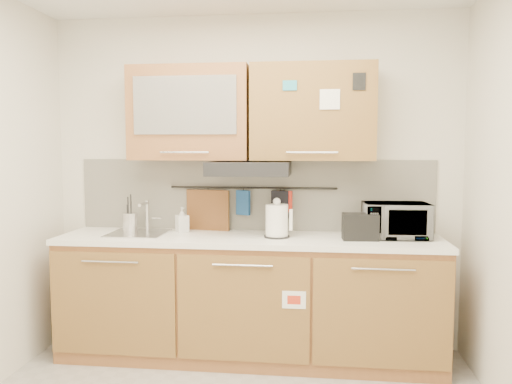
# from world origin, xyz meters

# --- Properties ---
(wall_back) EXTENTS (3.20, 0.00, 3.20)m
(wall_back) POSITION_xyz_m (0.00, 1.50, 1.30)
(wall_back) COLOR silver
(wall_back) RESTS_ON ground
(base_cabinet) EXTENTS (2.80, 0.64, 0.88)m
(base_cabinet) POSITION_xyz_m (0.00, 1.19, 0.41)
(base_cabinet) COLOR #A5673A
(base_cabinet) RESTS_ON floor
(countertop) EXTENTS (2.82, 0.62, 0.04)m
(countertop) POSITION_xyz_m (0.00, 1.19, 0.90)
(countertop) COLOR white
(countertop) RESTS_ON base_cabinet
(backsplash) EXTENTS (2.80, 0.02, 0.56)m
(backsplash) POSITION_xyz_m (0.00, 1.49, 1.20)
(backsplash) COLOR silver
(backsplash) RESTS_ON countertop
(upper_cabinets) EXTENTS (1.82, 0.37, 0.70)m
(upper_cabinets) POSITION_xyz_m (-0.00, 1.32, 1.83)
(upper_cabinets) COLOR #A5673A
(upper_cabinets) RESTS_ON wall_back
(range_hood) EXTENTS (0.60, 0.46, 0.10)m
(range_hood) POSITION_xyz_m (0.00, 1.25, 1.42)
(range_hood) COLOR black
(range_hood) RESTS_ON upper_cabinets
(sink) EXTENTS (0.42, 0.40, 0.26)m
(sink) POSITION_xyz_m (-0.85, 1.21, 0.92)
(sink) COLOR silver
(sink) RESTS_ON countertop
(utensil_rail) EXTENTS (1.30, 0.02, 0.02)m
(utensil_rail) POSITION_xyz_m (0.00, 1.45, 1.26)
(utensil_rail) COLOR black
(utensil_rail) RESTS_ON backsplash
(utensil_crock) EXTENTS (0.12, 0.12, 0.29)m
(utensil_crock) POSITION_xyz_m (-0.95, 1.31, 1.00)
(utensil_crock) COLOR silver
(utensil_crock) RESTS_ON countertop
(kettle) EXTENTS (0.21, 0.19, 0.29)m
(kettle) POSITION_xyz_m (0.21, 1.18, 1.04)
(kettle) COLOR white
(kettle) RESTS_ON countertop
(toaster) EXTENTS (0.25, 0.16, 0.19)m
(toaster) POSITION_xyz_m (0.81, 1.15, 1.02)
(toaster) COLOR black
(toaster) RESTS_ON countertop
(microwave) EXTENTS (0.48, 0.34, 0.25)m
(microwave) POSITION_xyz_m (1.07, 1.26, 1.05)
(microwave) COLOR #999999
(microwave) RESTS_ON countertop
(soap_bottle) EXTENTS (0.12, 0.12, 0.19)m
(soap_bottle) POSITION_xyz_m (-0.54, 1.33, 1.02)
(soap_bottle) COLOR #999999
(soap_bottle) RESTS_ON countertop
(cutting_board) EXTENTS (0.35, 0.08, 0.43)m
(cutting_board) POSITION_xyz_m (-0.36, 1.44, 1.02)
(cutting_board) COLOR brown
(cutting_board) RESTS_ON utensil_rail
(oven_mitt) EXTENTS (0.12, 0.07, 0.19)m
(oven_mitt) POSITION_xyz_m (-0.08, 1.44, 1.14)
(oven_mitt) COLOR navy
(oven_mitt) RESTS_ON utensil_rail
(dark_pouch) EXTENTS (0.14, 0.06, 0.22)m
(dark_pouch) POSITION_xyz_m (0.22, 1.44, 1.13)
(dark_pouch) COLOR black
(dark_pouch) RESTS_ON utensil_rail
(pot_holder) EXTENTS (0.13, 0.06, 0.16)m
(pot_holder) POSITION_xyz_m (0.25, 1.44, 1.16)
(pot_holder) COLOR red
(pot_holder) RESTS_ON utensil_rail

